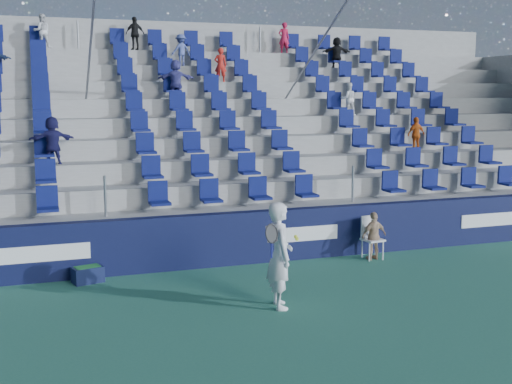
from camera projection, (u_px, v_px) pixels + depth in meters
ground at (294, 306)px, 11.78m from camera, size 70.00×70.00×0.00m
sponsor_wall at (243, 238)px, 14.64m from camera, size 24.00×0.32×1.20m
grandstand at (191, 152)px, 19.17m from camera, size 24.00×8.17×6.63m
tennis_player at (280, 255)px, 11.58m from camera, size 0.69×0.77×1.95m
line_judge_chair at (371, 234)px, 15.14m from camera, size 0.51×0.52×1.01m
line_judge at (374, 236)px, 14.99m from camera, size 0.69×0.35×1.13m
ball_bin at (88, 274)px, 13.22m from camera, size 0.68×0.53×0.34m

